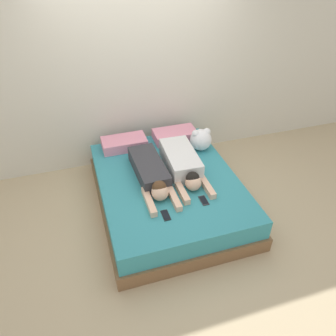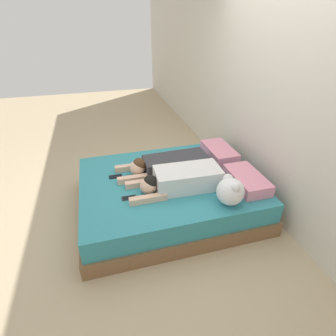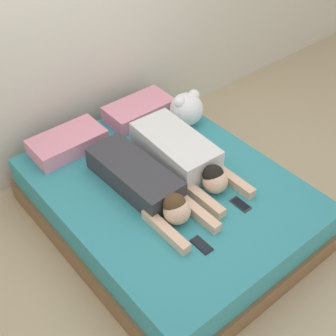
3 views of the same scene
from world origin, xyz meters
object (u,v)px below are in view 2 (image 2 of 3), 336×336
pillow_head_left (219,152)px  person_left (166,164)px  pillow_head_right (247,180)px  cell_phone_left (116,176)px  bed (168,193)px  plush_toy (230,191)px  cell_phone_right (129,198)px  person_right (180,179)px

pillow_head_left → person_left: (0.17, -0.80, 0.02)m
pillow_head_right → cell_phone_left: pillow_head_right is taller
bed → plush_toy: bearing=38.6°
pillow_head_left → cell_phone_left: (0.15, -1.42, -0.06)m
cell_phone_right → person_left: bearing=129.8°
person_left → cell_phone_right: bearing=-50.2°
pillow_head_left → cell_phone_right: (0.61, -1.33, -0.06)m
pillow_head_left → plush_toy: (0.97, -0.34, 0.08)m
pillow_head_left → person_right: person_right is taller
person_left → pillow_head_right: bearing=55.1°
person_right → cell_phone_right: person_right is taller
pillow_head_right → cell_phone_left: 1.54m
person_right → cell_phone_right: 0.59m
person_right → person_left: bearing=-173.2°
pillow_head_left → cell_phone_right: 1.47m
pillow_head_left → cell_phone_right: size_ratio=3.81×
pillow_head_left → person_right: 0.94m
bed → plush_toy: size_ratio=7.00×
bed → person_right: bearing=20.7°
pillow_head_left → plush_toy: plush_toy is taller
pillow_head_right → cell_phone_right: bearing=-94.7°
pillow_head_left → cell_phone_right: bearing=-65.3°
person_right → plush_toy: 0.57m
person_left → cell_phone_right: 0.70m
person_left → plush_toy: 0.92m
person_left → cell_phone_right: size_ratio=7.36×
bed → person_left: bearing=170.8°
pillow_head_right → person_left: (-0.55, -0.80, 0.02)m
pillow_head_right → cell_phone_left: (-0.57, -1.42, -0.06)m
bed → cell_phone_right: size_ratio=13.52×
pillow_head_right → plush_toy: (0.25, -0.34, 0.08)m
pillow_head_right → person_left: 0.97m
cell_phone_left → bed: bearing=70.4°
cell_phone_left → cell_phone_right: same height
plush_toy → pillow_head_left: bearing=160.5°
pillow_head_left → cell_phone_left: pillow_head_left is taller
bed → cell_phone_right: cell_phone_right is taller
bed → cell_phone_left: 0.67m
cell_phone_left → person_right: bearing=57.9°
pillow_head_left → cell_phone_left: size_ratio=3.81×
person_left → cell_phone_right: person_left is taller
cell_phone_right → plush_toy: 1.06m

